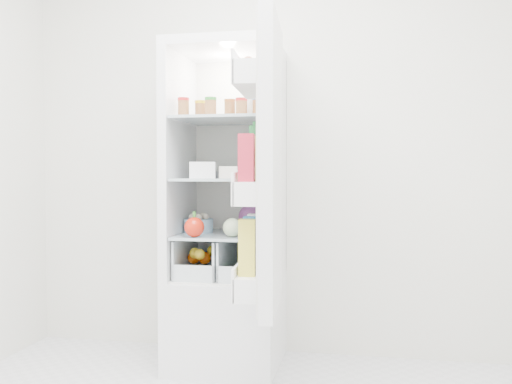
% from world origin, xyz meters
% --- Properties ---
extents(room_walls, '(3.02, 3.02, 2.61)m').
position_xyz_m(room_walls, '(0.00, 0.00, 1.59)').
color(room_walls, silver).
rests_on(room_walls, ground).
extents(refrigerator, '(0.60, 0.60, 1.80)m').
position_xyz_m(refrigerator, '(-0.20, 1.25, 0.67)').
color(refrigerator, white).
rests_on(refrigerator, ground).
extents(shelf_low, '(0.49, 0.53, 0.01)m').
position_xyz_m(shelf_low, '(-0.20, 1.19, 0.74)').
color(shelf_low, '#A5B9C1').
rests_on(shelf_low, refrigerator).
extents(shelf_mid, '(0.49, 0.53, 0.02)m').
position_xyz_m(shelf_mid, '(-0.20, 1.19, 1.05)').
color(shelf_mid, '#A5B9C1').
rests_on(shelf_mid, refrigerator).
extents(shelf_top, '(0.49, 0.53, 0.02)m').
position_xyz_m(shelf_top, '(-0.20, 1.19, 1.38)').
color(shelf_top, '#A5B9C1').
rests_on(shelf_top, refrigerator).
extents(crisper_left, '(0.23, 0.46, 0.22)m').
position_xyz_m(crisper_left, '(-0.32, 1.19, 0.61)').
color(crisper_left, silver).
rests_on(crisper_left, refrigerator).
extents(crisper_right, '(0.23, 0.46, 0.22)m').
position_xyz_m(crisper_right, '(-0.08, 1.19, 0.61)').
color(crisper_right, silver).
rests_on(crisper_right, refrigerator).
extents(condiment_jars, '(0.46, 0.16, 0.08)m').
position_xyz_m(condiment_jars, '(-0.20, 1.07, 1.43)').
color(condiment_jars, '#B21919').
rests_on(condiment_jars, shelf_top).
extents(squeeze_bottle, '(0.07, 0.07, 0.18)m').
position_xyz_m(squeeze_bottle, '(-0.06, 1.15, 1.48)').
color(squeeze_bottle, white).
rests_on(squeeze_bottle, shelf_top).
extents(tub_white, '(0.16, 0.16, 0.09)m').
position_xyz_m(tub_white, '(-0.29, 1.04, 1.10)').
color(tub_white, white).
rests_on(tub_white, shelf_mid).
extents(tub_cream, '(0.13, 0.13, 0.06)m').
position_xyz_m(tub_cream, '(-0.13, 1.06, 1.09)').
color(tub_cream, silver).
rests_on(tub_cream, shelf_mid).
extents(tin_red, '(0.13, 0.13, 0.07)m').
position_xyz_m(tin_red, '(-0.01, 1.06, 1.09)').
color(tin_red, red).
rests_on(tin_red, shelf_mid).
extents(foil_tray, '(0.17, 0.14, 0.04)m').
position_xyz_m(foil_tray, '(-0.23, 1.21, 1.08)').
color(foil_tray, silver).
rests_on(foil_tray, shelf_mid).
extents(tub_green, '(0.14, 0.17, 0.09)m').
position_xyz_m(tub_green, '(-0.03, 1.23, 1.10)').
color(tub_green, '#3E8941').
rests_on(tub_green, shelf_mid).
extents(red_cabbage, '(0.17, 0.17, 0.17)m').
position_xyz_m(red_cabbage, '(-0.05, 1.23, 0.83)').
color(red_cabbage, '#592060').
rests_on(red_cabbage, shelf_low).
extents(bell_pepper, '(0.11, 0.11, 0.11)m').
position_xyz_m(bell_pepper, '(-0.32, 0.97, 0.80)').
color(bell_pepper, red).
rests_on(bell_pepper, shelf_low).
extents(mushroom_bowl, '(0.17, 0.17, 0.08)m').
position_xyz_m(mushroom_bowl, '(-0.36, 1.21, 0.79)').
color(mushroom_bowl, '#9AC5E5').
rests_on(mushroom_bowl, shelf_low).
extents(salad_bag, '(0.10, 0.10, 0.10)m').
position_xyz_m(salad_bag, '(-0.13, 1.03, 0.80)').
color(salad_bag, '#B8CD9A').
rests_on(salad_bag, shelf_low).
extents(citrus_pile, '(0.20, 0.24, 0.16)m').
position_xyz_m(citrus_pile, '(-0.33, 1.12, 0.59)').
color(citrus_pile, '#E95F0C').
rests_on(citrus_pile, refrigerator).
extents(veg_pile, '(0.16, 0.30, 0.10)m').
position_xyz_m(veg_pile, '(-0.07, 1.18, 0.56)').
color(veg_pile, '#26531B').
rests_on(veg_pile, refrigerator).
extents(fridge_door, '(0.21, 0.60, 1.30)m').
position_xyz_m(fridge_door, '(0.13, 0.61, 1.09)').
color(fridge_door, white).
rests_on(fridge_door, refrigerator).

